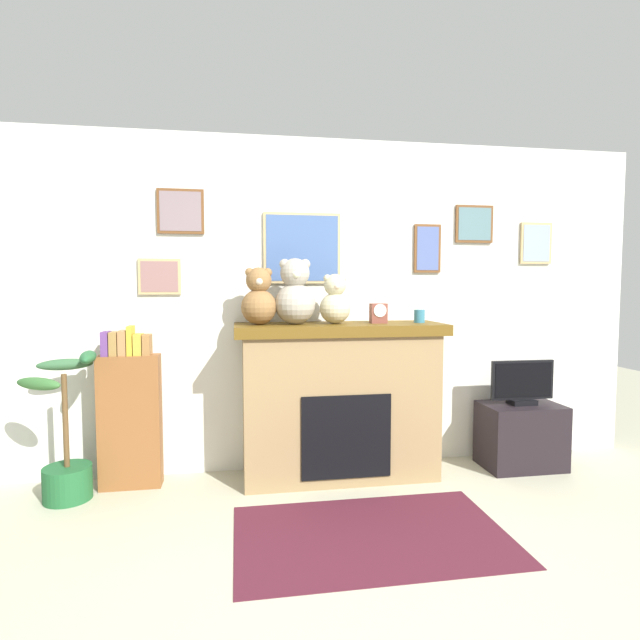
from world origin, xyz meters
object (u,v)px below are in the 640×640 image
potted_plant (67,451)px  tv_stand (521,436)px  candle_jar (419,316)px  teddy_bear_tan (335,301)px  television (522,384)px  mantel_clock (378,313)px  teddy_bear_grey (295,295)px  fireplace (339,400)px  bookshelf (130,414)px  teddy_bear_brown (259,299)px

potted_plant → tv_stand: potted_plant is taller
potted_plant → candle_jar: bearing=2.0°
potted_plant → candle_jar: (2.53, 0.09, 0.88)m
tv_stand → teddy_bear_tan: (-1.51, 0.03, 1.08)m
television → mantel_clock: 1.31m
potted_plant → tv_stand: 3.38m
tv_stand → television: (0.00, -0.00, 0.42)m
tv_stand → teddy_bear_grey: bearing=179.0°
mantel_clock → teddy_bear_tan: 0.35m
teddy_bear_tan → potted_plant: bearing=-177.3°
fireplace → bookshelf: size_ratio=1.34×
potted_plant → mantel_clock: bearing=2.3°
teddy_bear_grey → fireplace: bearing=3.1°
tv_stand → candle_jar: size_ratio=6.11×
candle_jar → teddy_bear_tan: size_ratio=0.27×
bookshelf → teddy_bear_brown: teddy_bear_brown is taller
teddy_bear_brown → tv_stand: bearing=-0.9°
teddy_bear_grey → teddy_bear_tan: bearing=0.0°
teddy_bear_tan → mantel_clock: bearing=-0.2°
fireplace → teddy_bear_tan: (-0.04, -0.02, 0.75)m
teddy_bear_grey → teddy_bear_tan: teddy_bear_grey is taller
teddy_bear_grey → teddy_bear_tan: size_ratio=1.30×
mantel_clock → teddy_bear_tan: teddy_bear_tan is taller
television → tv_stand: bearing=90.0°
bookshelf → mantel_clock: 1.96m
tv_stand → television: television is taller
fireplace → candle_jar: size_ratio=15.46×
potted_plant → teddy_bear_grey: size_ratio=2.09×
tv_stand → teddy_bear_brown: teddy_bear_brown is taller
potted_plant → television: bearing=1.0°
fireplace → tv_stand: fireplace is taller
mantel_clock → teddy_bear_tan: bearing=179.8°
television → candle_jar: (-0.85, 0.03, 0.54)m
fireplace → teddy_bear_grey: (-0.34, -0.02, 0.80)m
bookshelf → teddy_bear_brown: (0.93, -0.07, 0.82)m
potted_plant → teddy_bear_grey: 1.89m
tv_stand → potted_plant: bearing=-179.0°
fireplace → television: 1.48m
tv_stand → teddy_bear_tan: 1.86m
teddy_bear_brown → candle_jar: bearing=0.0°
fireplace → teddy_bear_grey: teddy_bear_grey is taller
candle_jar → teddy_bear_grey: teddy_bear_grey is taller
potted_plant → tv_stand: (3.38, 0.06, -0.08)m
candle_jar → potted_plant: bearing=-178.0°
candle_jar → teddy_bear_brown: teddy_bear_brown is taller
television → fireplace: bearing=178.0°
fireplace → mantel_clock: (0.29, -0.02, 0.65)m
bookshelf → television: size_ratio=2.24×
bookshelf → candle_jar: size_ratio=11.57×
mantel_clock → bookshelf: bearing=177.8°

